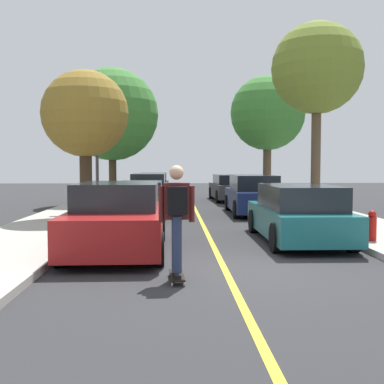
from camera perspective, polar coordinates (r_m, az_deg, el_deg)
The scene contains 17 objects.
ground at distance 8.74m, azimuth 3.90°, elevation -9.13°, with size 80.00×80.00×0.00m, color #2D2D30.
center_line at distance 12.66m, azimuth 1.96°, elevation -5.24°, with size 0.12×39.20×0.01m, color gold.
parked_car_left_nearest at distance 10.41m, azimuth -8.80°, elevation -3.15°, with size 2.05×4.39×1.49m.
parked_car_left_near at distance 17.27m, azimuth -6.17°, elevation -0.85°, with size 1.85×4.14×1.28m.
parked_car_left_far at distance 23.10m, azimuth -5.17°, elevation 0.39°, with size 1.83×4.51×1.45m.
parked_car_left_farthest at distance 28.56m, azimuth -4.60°, elevation 0.89°, with size 1.83×4.29×1.40m.
parked_car_right_nearest at distance 11.92m, azimuth 12.50°, elevation -2.56°, with size 1.89×4.44×1.39m.
parked_car_right_near at distance 18.30m, azimuth 7.30°, elevation -0.38°, with size 1.88×4.41×1.48m.
parked_car_right_far at distance 25.04m, azimuth 4.73°, elevation 0.51°, with size 2.12×4.53×1.36m.
street_tree_left_nearest at distance 16.10m, azimuth -12.61°, elevation 8.97°, with size 2.82×2.82×4.80m.
street_tree_left_near at distance 22.93m, azimuth -9.50°, elevation 9.07°, with size 4.31×4.31×6.24m.
street_tree_right_nearest at distance 16.63m, azimuth 14.67°, elevation 13.95°, with size 2.97×2.97×6.38m.
street_tree_right_near at distance 24.46m, azimuth 8.99°, elevation 9.22°, with size 3.71×3.71×6.17m.
fire_hydrant at distance 11.67m, azimuth 20.66°, elevation -3.78°, with size 0.20×0.20×0.70m.
streetlamp at distance 18.85m, azimuth -11.28°, elevation 7.17°, with size 0.36×0.24×5.28m.
skateboard at distance 7.85m, azimuth -1.83°, elevation -9.91°, with size 0.27×0.85×0.10m.
skateboarder at distance 7.64m, azimuth -1.83°, elevation -2.47°, with size 0.58×0.70×1.76m.
Camera 1 is at (-0.91, -8.48, 1.88)m, focal length 44.77 mm.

